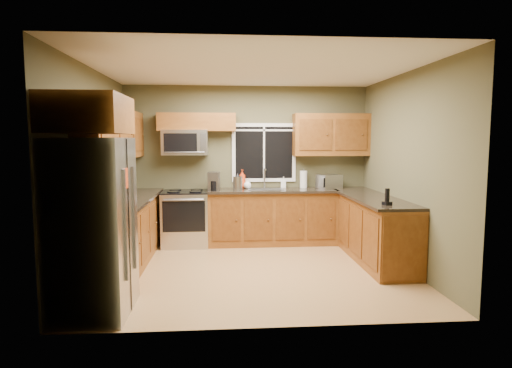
{
  "coord_description": "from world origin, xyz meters",
  "views": [
    {
      "loc": [
        -0.41,
        -5.68,
        1.79
      ],
      "look_at": [
        0.05,
        0.35,
        1.15
      ],
      "focal_mm": 30.0,
      "sensor_mm": 36.0,
      "label": 1
    }
  ],
  "objects": [
    {
      "name": "soap_bottle_a",
      "position": [
        -0.09,
        1.7,
        1.1
      ],
      "size": [
        0.16,
        0.16,
        0.32
      ],
      "primitive_type": "imported",
      "rotation": [
        0.0,
        0.0,
        0.34
      ],
      "color": "red",
      "rests_on": "countertop_back"
    },
    {
      "name": "upper_cabinets_left",
      "position": [
        -1.94,
        0.48,
        1.86
      ],
      "size": [
        0.33,
        2.65,
        0.72
      ],
      "primitive_type": "cube",
      "color": "brown",
      "rests_on": "left_wall"
    },
    {
      "name": "ceiling",
      "position": [
        0.0,
        0.0,
        2.7
      ],
      "size": [
        4.2,
        4.2,
        0.0
      ],
      "primitive_type": "plane",
      "rotation": [
        3.14,
        0.0,
        0.0
      ],
      "color": "white",
      "rests_on": "back_wall"
    },
    {
      "name": "floor",
      "position": [
        0.0,
        0.0,
        0.0
      ],
      "size": [
        4.2,
        4.2,
        0.0
      ],
      "primitive_type": "plane",
      "color": "#A47948",
      "rests_on": "ground"
    },
    {
      "name": "refrigerator",
      "position": [
        -1.74,
        -1.3,
        0.9
      ],
      "size": [
        0.74,
        0.9,
        1.8
      ],
      "color": "#B7B7BC",
      "rests_on": "ground"
    },
    {
      "name": "window",
      "position": [
        0.3,
        1.78,
        1.55
      ],
      "size": [
        1.12,
        0.03,
        1.02
      ],
      "color": "white",
      "rests_on": "back_wall"
    },
    {
      "name": "kettle",
      "position": [
        -0.18,
        1.43,
        1.07
      ],
      "size": [
        0.17,
        0.17,
        0.28
      ],
      "color": "#B7B7BC",
      "rests_on": "countertop_back"
    },
    {
      "name": "upper_cabinets_back_left",
      "position": [
        -0.85,
        1.64,
        2.07
      ],
      "size": [
        1.3,
        0.33,
        0.3
      ],
      "primitive_type": "cube",
      "color": "brown",
      "rests_on": "back_wall"
    },
    {
      "name": "range",
      "position": [
        -1.05,
        1.47,
        0.47
      ],
      "size": [
        0.76,
        0.69,
        0.94
      ],
      "color": "#B7B7BC",
      "rests_on": "ground"
    },
    {
      "name": "microwave",
      "position": [
        -1.05,
        1.61,
        1.73
      ],
      "size": [
        0.76,
        0.41,
        0.42
      ],
      "color": "#B7B7BC",
      "rests_on": "back_wall"
    },
    {
      "name": "soap_bottle_b",
      "position": [
        0.64,
        1.7,
        1.04
      ],
      "size": [
        0.1,
        0.1,
        0.19
      ],
      "primitive_type": "imported",
      "rotation": [
        0.0,
        0.0,
        -0.19
      ],
      "color": "white",
      "rests_on": "countertop_back"
    },
    {
      "name": "front_wall",
      "position": [
        0.0,
        -1.8,
        1.35
      ],
      "size": [
        4.2,
        0.0,
        4.2
      ],
      "primitive_type": "plane",
      "rotation": [
        -1.57,
        0.0,
        0.0
      ],
      "color": "brown",
      "rests_on": "ground"
    },
    {
      "name": "base_cabinets_left",
      "position": [
        -1.8,
        0.48,
        0.45
      ],
      "size": [
        0.6,
        2.65,
        0.9
      ],
      "primitive_type": "cube",
      "color": "brown",
      "rests_on": "ground"
    },
    {
      "name": "coffee_maker",
      "position": [
        -0.57,
        1.41,
        1.08
      ],
      "size": [
        0.21,
        0.26,
        0.3
      ],
      "color": "slate",
      "rests_on": "countertop_back"
    },
    {
      "name": "cordless_phone",
      "position": [
        1.69,
        -0.36,
        1.0
      ],
      "size": [
        0.12,
        0.12,
        0.21
      ],
      "color": "black",
      "rests_on": "countertop_peninsula"
    },
    {
      "name": "paper_towel_roll",
      "position": [
        0.99,
        1.68,
        1.09
      ],
      "size": [
        0.14,
        0.14,
        0.33
      ],
      "color": "white",
      "rests_on": "countertop_back"
    },
    {
      "name": "base_cabinets_back",
      "position": [
        0.42,
        1.5,
        0.45
      ],
      "size": [
        2.17,
        0.6,
        0.9
      ],
      "primitive_type": "cube",
      "color": "brown",
      "rests_on": "ground"
    },
    {
      "name": "right_wall",
      "position": [
        2.1,
        0.0,
        1.35
      ],
      "size": [
        0.0,
        3.6,
        3.6
      ],
      "primitive_type": "plane",
      "rotation": [
        1.57,
        0.0,
        -1.57
      ],
      "color": "brown",
      "rests_on": "ground"
    },
    {
      "name": "left_wall",
      "position": [
        -2.1,
        0.0,
        1.35
      ],
      "size": [
        0.0,
        3.6,
        3.6
      ],
      "primitive_type": "plane",
      "rotation": [
        1.57,
        0.0,
        1.57
      ],
      "color": "brown",
      "rests_on": "ground"
    },
    {
      "name": "soap_bottle_c",
      "position": [
        0.0,
        1.63,
        1.02
      ],
      "size": [
        0.13,
        0.13,
        0.16
      ],
      "primitive_type": "imported",
      "rotation": [
        0.0,
        0.0,
        0.05
      ],
      "color": "white",
      "rests_on": "countertop_back"
    },
    {
      "name": "countertop_back",
      "position": [
        0.42,
        1.48,
        0.92
      ],
      "size": [
        2.17,
        0.65,
        0.04
      ],
      "primitive_type": "cube",
      "color": "black",
      "rests_on": "base_cabinets_back"
    },
    {
      "name": "countertop_peninsula",
      "position": [
        1.78,
        0.55,
        0.92
      ],
      "size": [
        0.65,
        2.5,
        0.04
      ],
      "primitive_type": "cube",
      "color": "black",
      "rests_on": "base_cabinets_peninsula"
    },
    {
      "name": "countertop_left",
      "position": [
        -1.78,
        0.48,
        0.92
      ],
      "size": [
        0.65,
        2.65,
        0.04
      ],
      "primitive_type": "cube",
      "color": "black",
      "rests_on": "base_cabinets_left"
    },
    {
      "name": "back_wall",
      "position": [
        0.0,
        1.8,
        1.35
      ],
      "size": [
        4.2,
        0.0,
        4.2
      ],
      "primitive_type": "plane",
      "rotation": [
        1.57,
        0.0,
        0.0
      ],
      "color": "brown",
      "rests_on": "ground"
    },
    {
      "name": "upper_cabinet_over_fridge",
      "position": [
        -1.74,
        -1.3,
        2.03
      ],
      "size": [
        0.72,
        0.9,
        0.38
      ],
      "primitive_type": "cube",
      "color": "brown",
      "rests_on": "left_wall"
    },
    {
      "name": "upper_cabinets_back_right",
      "position": [
        1.45,
        1.64,
        1.86
      ],
      "size": [
        1.3,
        0.33,
        0.72
      ],
      "primitive_type": "cube",
      "color": "brown",
      "rests_on": "back_wall"
    },
    {
      "name": "sink",
      "position": [
        0.3,
        1.49,
        0.95
      ],
      "size": [
        0.6,
        0.42,
        0.36
      ],
      "color": "slate",
      "rests_on": "countertop_back"
    },
    {
      "name": "base_cabinets_peninsula",
      "position": [
        1.8,
        0.54,
        0.45
      ],
      "size": [
        0.6,
        2.52,
        0.9
      ],
      "color": "brown",
      "rests_on": "ground"
    },
    {
      "name": "toaster_oven",
      "position": [
        1.41,
        1.55,
        1.06
      ],
      "size": [
        0.46,
        0.42,
        0.24
      ],
      "color": "#B7B7BC",
      "rests_on": "countertop_back"
    }
  ]
}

